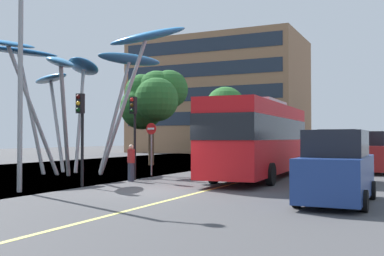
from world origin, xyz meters
name	(u,v)px	position (x,y,z in m)	size (l,w,h in m)	color
ground	(134,192)	(-0.70, 0.00, -0.05)	(120.00, 240.00, 0.10)	#424244
red_bus	(260,136)	(2.03, 7.16, 2.10)	(3.18, 11.70, 3.84)	red
leaf_sculpture	(80,64)	(-8.05, 5.92, 6.15)	(12.19, 9.88, 8.06)	#9EA0A5
traffic_light_kerb_near	(81,120)	(-3.35, 0.16, 2.74)	(0.28, 0.42, 3.79)	black
traffic_light_kerb_far	(134,120)	(-3.09, 3.73, 2.85)	(0.28, 0.42, 3.94)	black
car_parked_near	(337,169)	(6.72, -0.22, 1.04)	(2.01, 4.59, 2.23)	navy
car_parked_mid	(340,158)	(5.94, 6.35, 1.10)	(1.92, 4.04, 2.36)	gray
car_parked_far	(369,154)	(6.58, 13.37, 1.10)	(2.10, 4.26, 2.37)	maroon
street_lamp	(28,50)	(-3.92, -2.16, 5.23)	(1.78, 0.44, 8.27)	gray
tree_pavement_near	(153,97)	(-8.58, 14.97, 5.03)	(5.31, 5.26, 7.12)	brown
tree_pavement_far	(222,112)	(-8.49, 28.54, 4.60)	(5.23, 3.99, 7.15)	brown
pedestrian	(131,163)	(-2.89, 3.19, 0.85)	(0.34, 0.34, 1.70)	#2D3342
no_entry_sign	(151,141)	(-3.70, 6.42, 1.85)	(0.60, 0.12, 2.79)	gray
backdrop_building	(219,97)	(-15.59, 45.54, 7.76)	(22.87, 13.48, 15.52)	#936B4C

